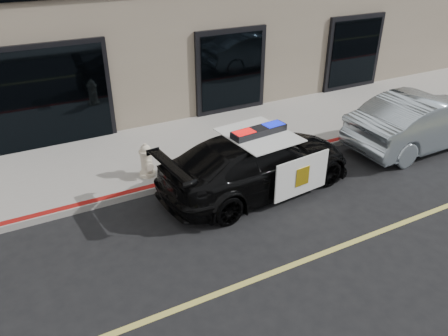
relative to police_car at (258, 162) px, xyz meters
name	(u,v)px	position (x,y,z in m)	size (l,w,h in m)	color
ground	(191,304)	(-2.83, -2.58, -0.69)	(120.00, 120.00, 0.00)	black
sidewalk_n	(107,164)	(-2.83, 2.67, -0.61)	(60.00, 3.50, 0.15)	gray
police_car	(258,162)	(0.00, 0.00, 0.00)	(2.80, 5.06, 1.54)	black
silver_sedan	(424,121)	(5.21, -0.15, 0.06)	(4.58, 1.65, 1.50)	#9FADB6
fire_hydrant	(147,161)	(-2.13, 1.51, -0.15)	(0.38, 0.52, 0.83)	beige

